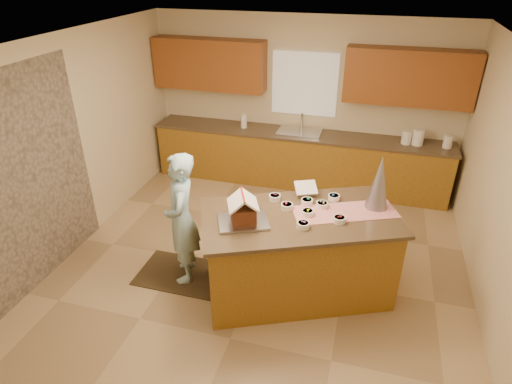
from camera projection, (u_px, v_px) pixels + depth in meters
floor at (259, 271)px, 5.43m from camera, size 5.50×5.50×0.00m
ceiling at (260, 46)px, 4.13m from camera, size 5.50×5.50×0.00m
wall_back at (304, 102)px, 7.10m from camera, size 5.50×5.50×0.00m
wall_front at (132, 382)px, 2.46m from camera, size 5.50×5.50×0.00m
wall_left at (65, 150)px, 5.37m from camera, size 5.50×5.50×0.00m
wall_right at (510, 205)px, 4.19m from camera, size 5.50×5.50×0.00m
stone_accent at (21, 186)px, 4.74m from camera, size 0.00×2.50×2.50m
window_curtain at (305, 84)px, 6.93m from camera, size 1.05×0.03×1.00m
back_counter_base at (298, 160)px, 7.28m from camera, size 4.80×0.60×0.88m
back_counter_top at (299, 134)px, 7.06m from camera, size 4.85×0.63×0.04m
upper_cabinet_left at (209, 64)px, 7.05m from camera, size 1.85×0.35×0.80m
upper_cabinet_right at (409, 77)px, 6.32m from camera, size 1.85×0.35×0.80m
sink at (299, 135)px, 7.07m from camera, size 0.70×0.45×0.12m
faucet at (302, 121)px, 7.14m from camera, size 0.03×0.03×0.28m
island_base at (297, 256)px, 4.89m from camera, size 2.24×1.72×0.98m
island_top at (300, 217)px, 4.64m from camera, size 2.35×1.84×0.04m
table_runner at (345, 212)px, 4.69m from camera, size 1.18×0.82×0.01m
baking_tray at (243, 222)px, 4.50m from camera, size 0.62×0.55×0.03m
cookbook at (306, 188)px, 4.97m from camera, size 0.30×0.27×0.10m
tinsel_tree at (379, 182)px, 4.64m from camera, size 0.32×0.32×0.61m
rug at (183, 274)px, 5.36m from camera, size 1.09×0.71×0.01m
boy at (182, 219)px, 4.96m from camera, size 0.57×0.68×1.61m
canister_a at (407, 137)px, 6.61m from camera, size 0.15×0.15×0.21m
canister_b at (418, 137)px, 6.56m from camera, size 0.17×0.17×0.24m
canister_c at (448, 142)px, 6.48m from camera, size 0.13×0.13×0.19m
paper_towel at (244, 121)px, 7.22m from camera, size 0.10×0.10×0.22m
gingerbread_house at (243, 211)px, 4.44m from camera, size 0.40×0.41×0.31m
candy_bowls at (309, 208)px, 4.71m from camera, size 0.89×0.79×0.06m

